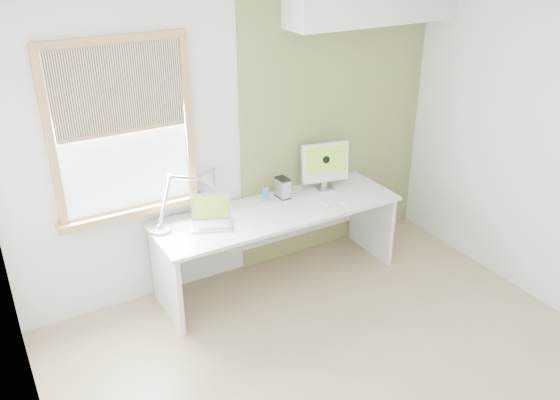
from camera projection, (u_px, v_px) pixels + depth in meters
room at (363, 220)px, 3.64m from camera, size 4.04×3.54×2.64m
accent_wall at (336, 120)px, 5.45m from camera, size 2.00×0.02×2.60m
window at (123, 131)px, 4.42m from camera, size 1.20×0.14×1.42m
desk at (274, 226)px, 5.18m from camera, size 2.20×0.70×0.73m
desk_lamp at (201, 188)px, 4.88m from camera, size 0.80×0.42×0.45m
laptop at (211, 217)px, 4.78m from camera, size 0.41×0.37×0.23m
phone_dock at (266, 197)px, 5.18m from camera, size 0.07×0.07×0.13m
external_drive at (283, 188)px, 5.22m from camera, size 0.10×0.15×0.19m
imac at (325, 163)px, 5.34m from camera, size 0.45×0.19×0.44m
keyboard at (361, 199)px, 5.21m from camera, size 0.40×0.11×0.02m
mouse at (325, 205)px, 5.09m from camera, size 0.08×0.12×0.03m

